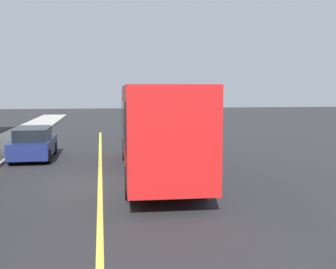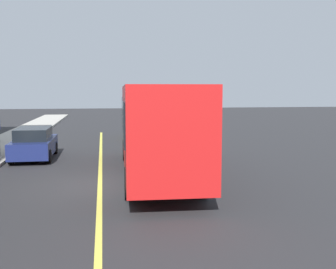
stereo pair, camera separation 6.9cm
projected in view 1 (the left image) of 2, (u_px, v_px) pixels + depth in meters
ground at (100, 185)px, 14.41m from camera, size 120.00×120.00×0.00m
lane_centre_stripe at (100, 185)px, 14.41m from camera, size 36.00×0.16×0.01m
bus at (156, 125)px, 15.98m from camera, size 11.22×2.97×3.50m
car_navy at (34, 144)px, 19.82m from camera, size 4.31×1.89×1.52m
car_yellow at (145, 128)px, 28.11m from camera, size 4.39×2.05×1.52m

